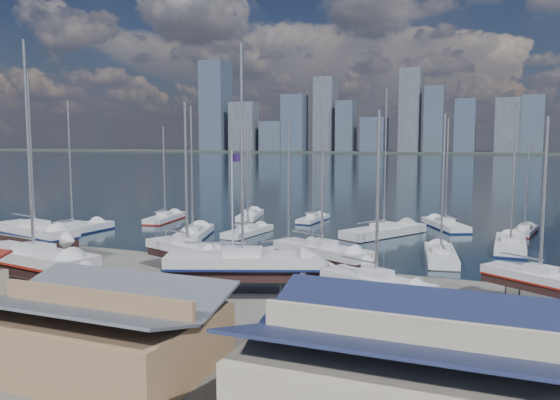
% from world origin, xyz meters
% --- Properties ---
extents(ground, '(1400.00, 1400.00, 0.00)m').
position_xyz_m(ground, '(0.00, -10.00, 0.00)').
color(ground, '#605E59').
rests_on(ground, ground).
extents(water, '(1400.00, 600.00, 0.40)m').
position_xyz_m(water, '(0.00, 300.00, -0.15)').
color(water, '#172736').
rests_on(water, ground).
extents(far_shore, '(1400.00, 80.00, 2.20)m').
position_xyz_m(far_shore, '(0.00, 560.00, 1.10)').
color(far_shore, '#2D332D').
rests_on(far_shore, ground).
extents(skyline, '(639.14, 43.80, 107.69)m').
position_xyz_m(skyline, '(-7.83, 553.76, 39.09)').
color(skyline, '#475166').
rests_on(skyline, far_shore).
extents(shed_grey, '(12.60, 8.40, 4.17)m').
position_xyz_m(shed_grey, '(0.00, -26.00, 2.15)').
color(shed_grey, '#8C6B4C').
rests_on(shed_grey, ground).
extents(shed_blue, '(13.65, 9.45, 4.71)m').
position_xyz_m(shed_blue, '(16.00, -26.00, 2.42)').
color(shed_blue, '#BFB293').
rests_on(shed_blue, ground).
extents(sailboat_cradle_0, '(12.08, 6.16, 18.59)m').
position_xyz_m(sailboat_cradle_0, '(-25.47, -5.35, 2.20)').
color(sailboat_cradle_0, '#2D2D33').
rests_on(sailboat_cradle_0, ground).
extents(sailboat_cradle_1, '(12.53, 5.45, 19.33)m').
position_xyz_m(sailboat_cradle_1, '(-14.83, -15.71, 2.24)').
color(sailboat_cradle_1, '#2D2D33').
rests_on(sailboat_cradle_1, ground).
extents(sailboat_cradle_2, '(9.50, 5.65, 15.06)m').
position_xyz_m(sailboat_cradle_2, '(-6.50, -6.43, 2.03)').
color(sailboat_cradle_2, '#2D2D33').
rests_on(sailboat_cradle_2, ground).
extents(sailboat_cradle_3, '(12.19, 7.34, 18.83)m').
position_xyz_m(sailboat_cradle_3, '(1.06, -10.78, 2.22)').
color(sailboat_cradle_3, '#2D2D33').
rests_on(sailboat_cradle_3, ground).
extents(sailboat_cradle_4, '(9.73, 6.36, 15.52)m').
position_xyz_m(sailboat_cradle_4, '(5.05, -3.34, 2.05)').
color(sailboat_cradle_4, '#2D2D33').
rests_on(sailboat_cradle_4, ground).
extents(sailboat_cradle_5, '(8.55, 5.78, 13.71)m').
position_xyz_m(sailboat_cradle_5, '(11.53, -11.68, 1.95)').
color(sailboat_cradle_5, '#2D2D33').
rests_on(sailboat_cradle_5, ground).
extents(sailboat_cradle_6, '(8.05, 6.32, 13.34)m').
position_xyz_m(sailboat_cradle_6, '(21.95, -6.08, 1.93)').
color(sailboat_cradle_6, '#2D2D33').
rests_on(sailboat_cradle_6, ground).
extents(sailboat_moored_0, '(3.82, 11.88, 17.56)m').
position_xyz_m(sailboat_moored_0, '(-30.73, 5.74, 0.31)').
color(sailboat_moored_0, black).
rests_on(sailboat_moored_0, water).
extents(sailboat_moored_1, '(4.23, 10.01, 14.51)m').
position_xyz_m(sailboat_moored_1, '(-26.52, 20.01, 0.31)').
color(sailboat_moored_1, black).
rests_on(sailboat_moored_1, water).
extents(sailboat_moored_2, '(5.01, 10.00, 14.55)m').
position_xyz_m(sailboat_moored_2, '(-16.11, 27.45, 0.32)').
color(sailboat_moored_2, black).
rests_on(sailboat_moored_2, water).
extents(sailboat_moored_3, '(6.40, 11.58, 16.69)m').
position_xyz_m(sailboat_moored_3, '(-15.07, 8.76, 0.31)').
color(sailboat_moored_3, black).
rests_on(sailboat_moored_3, water).
extents(sailboat_moored_4, '(3.37, 9.12, 13.46)m').
position_xyz_m(sailboat_moored_4, '(-9.98, 13.58, 0.32)').
color(sailboat_moored_4, black).
rests_on(sailboat_moored_4, water).
extents(sailboat_moored_5, '(2.72, 8.20, 12.08)m').
position_xyz_m(sailboat_moored_5, '(-6.08, 27.72, 0.31)').
color(sailboat_moored_5, black).
rests_on(sailboat_moored_5, water).
extents(sailboat_moored_6, '(6.51, 9.97, 14.53)m').
position_xyz_m(sailboat_moored_6, '(-0.94, 4.24, 0.31)').
color(sailboat_moored_6, black).
rests_on(sailboat_moored_6, water).
extents(sailboat_moored_7, '(9.12, 12.71, 18.97)m').
position_xyz_m(sailboat_moored_7, '(6.03, 19.17, 0.33)').
color(sailboat_moored_7, black).
rests_on(sailboat_moored_7, water).
extents(sailboat_moored_8, '(7.37, 10.53, 15.50)m').
position_xyz_m(sailboat_moored_8, '(12.55, 28.20, 0.31)').
color(sailboat_moored_8, black).
rests_on(sailboat_moored_8, water).
extents(sailboat_moored_9, '(4.34, 10.30, 15.07)m').
position_xyz_m(sailboat_moored_9, '(14.00, 7.23, 0.32)').
color(sailboat_moored_9, black).
rests_on(sailboat_moored_9, water).
extents(sailboat_moored_10, '(3.32, 11.12, 16.54)m').
position_xyz_m(sailboat_moored_10, '(20.47, 15.69, 0.31)').
color(sailboat_moored_10, black).
rests_on(sailboat_moored_10, water).
extents(sailboat_moored_11, '(3.65, 8.22, 11.89)m').
position_xyz_m(sailboat_moored_11, '(22.37, 27.62, 0.31)').
color(sailboat_moored_11, black).
rests_on(sailboat_moored_11, water).
extents(car_a, '(1.58, 3.87, 1.31)m').
position_xyz_m(car_a, '(-7.06, -20.94, 0.66)').
color(car_a, gray).
rests_on(car_a, ground).
extents(car_b, '(4.09, 2.85, 1.28)m').
position_xyz_m(car_b, '(-1.42, -18.29, 0.64)').
color(car_b, gray).
rests_on(car_b, ground).
extents(car_c, '(2.88, 5.96, 1.63)m').
position_xyz_m(car_c, '(-2.76, -19.85, 0.82)').
color(car_c, gray).
rests_on(car_c, ground).
extents(car_d, '(2.14, 4.67, 1.32)m').
position_xyz_m(car_d, '(13.43, -18.28, 0.66)').
color(car_d, gray).
rests_on(car_d, ground).
extents(flagpole, '(0.97, 0.12, 10.97)m').
position_xyz_m(flagpole, '(-0.09, -10.00, 6.26)').
color(flagpole, white).
rests_on(flagpole, ground).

